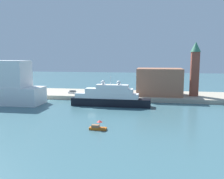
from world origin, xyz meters
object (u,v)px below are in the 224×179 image
at_px(small_motorboat, 98,127).
at_px(person_figure, 78,94).
at_px(bell_tower, 195,67).
at_px(mooring_bollard, 106,96).
at_px(parked_car, 73,92).
at_px(harbor_building, 159,82).
at_px(large_yacht, 110,97).

xyz_separation_m(small_motorboat, person_figure, (-18.44, 41.26, 1.65)).
xyz_separation_m(bell_tower, mooring_bollard, (-37.18, -8.53, -12.24)).
bearing_deg(parked_car, person_figure, -53.75).
xyz_separation_m(harbor_building, parked_car, (-39.17, -1.92, -5.32)).
bearing_deg(small_motorboat, large_yacht, 94.36).
distance_m(harbor_building, person_figure, 36.12).
distance_m(large_yacht, person_figure, 19.88).
distance_m(large_yacht, small_motorboat, 29.91).
height_order(harbor_building, bell_tower, bell_tower).
bearing_deg(bell_tower, person_figure, -171.13).
xyz_separation_m(small_motorboat, mooring_bollard, (-5.94, 40.49, 1.32)).
distance_m(bell_tower, parked_car, 55.30).
height_order(small_motorboat, mooring_bollard, small_motorboat).
bearing_deg(parked_car, large_yacht, -40.35).
height_order(large_yacht, mooring_bollard, large_yacht).
bearing_deg(large_yacht, bell_tower, 29.94).
bearing_deg(mooring_bollard, harbor_building, 20.78).
distance_m(small_motorboat, bell_tower, 59.68).
height_order(parked_car, person_figure, person_figure).
bearing_deg(harbor_building, person_figure, -167.51).
relative_size(large_yacht, bell_tower, 1.29).
bearing_deg(large_yacht, small_motorboat, -85.64).
distance_m(small_motorboat, mooring_bollard, 40.94).
height_order(small_motorboat, person_figure, person_figure).
xyz_separation_m(small_motorboat, bell_tower, (31.24, 49.02, 13.55)).
xyz_separation_m(parked_car, person_figure, (4.26, -5.81, 0.18)).
bearing_deg(mooring_bollard, large_yacht, -71.15).
bearing_deg(bell_tower, small_motorboat, -122.51).
distance_m(parked_car, mooring_bollard, 18.00).
height_order(bell_tower, person_figure, bell_tower).
bearing_deg(parked_car, harbor_building, 2.81).
height_order(large_yacht, harbor_building, harbor_building).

